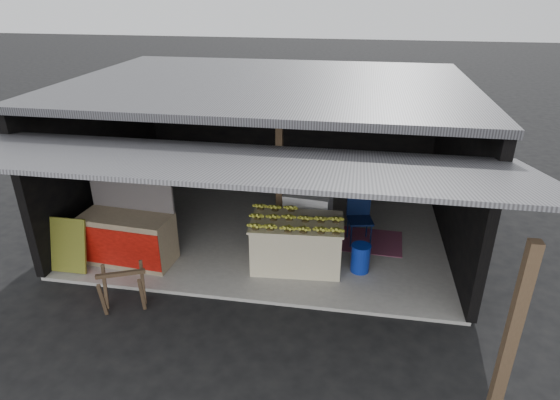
% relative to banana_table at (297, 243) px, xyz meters
% --- Properties ---
extents(ground, '(80.00, 80.00, 0.00)m').
position_rel_banana_table_xyz_m(ground, '(-0.74, -1.13, -0.50)').
color(ground, black).
rests_on(ground, ground).
extents(concrete_slab, '(7.00, 5.00, 0.06)m').
position_rel_banana_table_xyz_m(concrete_slab, '(-0.74, 1.37, -0.47)').
color(concrete_slab, gray).
rests_on(concrete_slab, ground).
extents(shophouse, '(7.40, 7.29, 3.02)m').
position_rel_banana_table_xyz_m(shophouse, '(-0.74, 1.69, 1.60)').
color(shophouse, black).
rests_on(shophouse, ground).
extents(banana_table, '(1.64, 1.08, 0.87)m').
position_rel_banana_table_xyz_m(banana_table, '(0.00, 0.00, 0.00)').
color(banana_table, beige).
rests_on(banana_table, concrete_slab).
extents(banana_pile, '(1.52, 0.97, 0.17)m').
position_rel_banana_table_xyz_m(banana_pile, '(0.00, 0.00, 0.52)').
color(banana_pile, yellow).
rests_on(banana_pile, banana_table).
extents(white_crate, '(0.94, 0.69, 0.98)m').
position_rel_banana_table_xyz_m(white_crate, '(0.07, 0.97, 0.05)').
color(white_crate, white).
rests_on(white_crate, concrete_slab).
extents(neighbor_stall, '(1.64, 0.84, 1.64)m').
position_rel_banana_table_xyz_m(neighbor_stall, '(-2.96, -0.34, 0.05)').
color(neighbor_stall, '#998466').
rests_on(neighbor_stall, concrete_slab).
extents(green_signboard, '(0.64, 0.29, 0.93)m').
position_rel_banana_table_xyz_m(green_signboard, '(-3.83, -0.79, 0.04)').
color(green_signboard, black).
rests_on(green_signboard, concrete_slab).
extents(sawhorse, '(0.80, 0.79, 0.69)m').
position_rel_banana_table_xyz_m(sawhorse, '(-2.44, -1.62, -0.06)').
color(sawhorse, '#4B3725').
rests_on(sawhorse, ground).
extents(water_barrel, '(0.32, 0.32, 0.48)m').
position_rel_banana_table_xyz_m(water_barrel, '(1.11, 0.00, -0.20)').
color(water_barrel, '#0D2796').
rests_on(water_barrel, concrete_slab).
extents(plastic_chair, '(0.54, 0.54, 0.96)m').
position_rel_banana_table_xyz_m(plastic_chair, '(1.05, 1.09, 0.13)').
color(plastic_chair, '#0A1537').
rests_on(plastic_chair, concrete_slab).
extents(magenta_rug, '(1.55, 1.08, 0.01)m').
position_rel_banana_table_xyz_m(magenta_rug, '(1.16, 1.08, -0.43)').
color(magenta_rug, maroon).
rests_on(magenta_rug, concrete_slab).
extents(picture_frames, '(1.62, 0.04, 0.46)m').
position_rel_banana_table_xyz_m(picture_frames, '(-0.90, 3.77, 1.43)').
color(picture_frames, black).
rests_on(picture_frames, shophouse).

